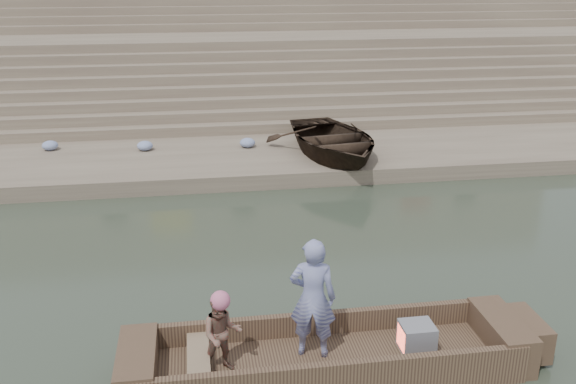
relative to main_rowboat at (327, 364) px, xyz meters
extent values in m
plane|color=#2A3326|center=(2.92, 1.53, -0.11)|extent=(120.00, 120.00, 0.00)
cube|color=gray|center=(2.92, 9.53, 0.09)|extent=(32.00, 4.00, 0.40)
cube|color=gray|center=(2.92, 17.03, 1.29)|extent=(32.00, 3.00, 2.80)
cube|color=gray|center=(2.92, 24.03, 2.49)|extent=(32.00, 3.00, 5.20)
cube|color=gray|center=(2.92, 11.78, 0.24)|extent=(32.00, 0.50, 0.70)
cube|color=gray|center=(2.92, 12.28, 0.39)|extent=(32.00, 0.50, 1.00)
cube|color=gray|center=(2.92, 12.78, 0.54)|extent=(32.00, 0.50, 1.30)
cube|color=gray|center=(2.92, 13.28, 0.69)|extent=(32.00, 0.50, 1.60)
cube|color=gray|center=(2.92, 13.78, 0.84)|extent=(32.00, 0.50, 1.90)
cube|color=gray|center=(2.92, 14.28, 0.99)|extent=(32.00, 0.50, 2.20)
cube|color=gray|center=(2.92, 14.78, 1.14)|extent=(32.00, 0.50, 2.50)
cube|color=gray|center=(2.92, 15.28, 1.29)|extent=(32.00, 0.50, 2.80)
cube|color=gray|center=(2.92, 18.78, 1.44)|extent=(32.00, 0.50, 3.10)
cube|color=gray|center=(2.92, 19.28, 1.59)|extent=(32.00, 0.50, 3.40)
cube|color=gray|center=(2.92, 19.78, 1.74)|extent=(32.00, 0.50, 3.70)
cube|color=gray|center=(2.92, 20.28, 1.89)|extent=(32.00, 0.50, 4.00)
cube|color=gray|center=(2.92, 20.78, 2.04)|extent=(32.00, 0.50, 4.30)
cube|color=gray|center=(2.92, 21.28, 2.19)|extent=(32.00, 0.50, 4.60)
cube|color=gray|center=(2.92, 21.78, 2.34)|extent=(32.00, 0.50, 4.90)
cube|color=gray|center=(2.92, 22.28, 2.49)|extent=(32.00, 0.50, 5.20)
cube|color=brown|center=(0.00, 0.00, 0.00)|extent=(5.00, 1.30, 0.22)
cube|color=brown|center=(0.00, -0.62, 0.17)|extent=(5.20, 0.12, 0.56)
cube|color=brown|center=(0.00, 0.62, 0.17)|extent=(5.20, 0.12, 0.56)
cube|color=brown|center=(-2.55, 0.00, 0.19)|extent=(0.50, 1.30, 0.60)
cube|color=brown|center=(2.55, 0.00, 0.19)|extent=(0.50, 1.30, 0.60)
cube|color=brown|center=(2.95, 0.00, 0.21)|extent=(0.35, 0.90, 0.50)
cube|color=#937A5B|center=(-1.75, 0.00, 0.29)|extent=(0.30, 1.20, 0.08)
sphere|color=#C96383|center=(-1.43, -0.07, 1.16)|extent=(0.26, 0.26, 0.26)
imported|color=navy|center=(-0.18, 0.14, 0.98)|extent=(0.72, 0.56, 1.74)
imported|color=#236A52|center=(-1.43, -0.07, 0.67)|extent=(0.57, 0.46, 1.11)
cube|color=slate|center=(1.28, 0.00, 0.31)|extent=(0.46, 0.42, 0.40)
cube|color=#E5593F|center=(1.07, 0.00, 0.31)|extent=(0.04, 0.34, 0.32)
imported|color=#2D2116|center=(2.08, 8.99, 0.73)|extent=(3.59, 4.63, 0.88)
ellipsoid|color=#3F5999|center=(-5.66, 10.70, 0.42)|extent=(0.44, 0.44, 0.26)
ellipsoid|color=#3F5999|center=(-3.02, 10.26, 0.42)|extent=(0.44, 0.44, 0.26)
ellipsoid|color=#3F5999|center=(-0.14, 10.14, 0.42)|extent=(0.44, 0.44, 0.26)
camera|label=1|loc=(-1.67, -7.25, 5.23)|focal=39.44mm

